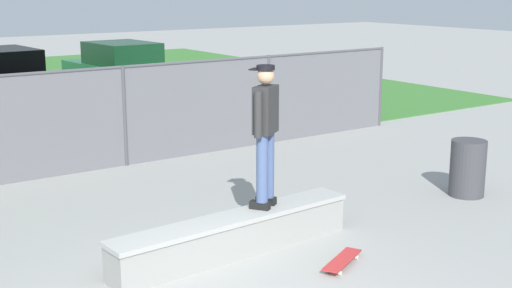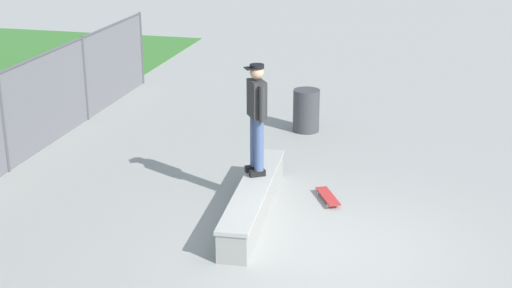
# 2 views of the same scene
# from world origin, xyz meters

# --- Properties ---
(concrete_ledge) EXTENTS (3.48, 0.70, 0.50)m
(concrete_ledge) POSITION_xyz_m (0.89, 1.37, 0.25)
(concrete_ledge) COLOR #999993
(concrete_ledge) RESTS_ON ground
(skateboarder) EXTENTS (0.52, 0.42, 1.84)m
(skateboarder) POSITION_xyz_m (1.41, 1.45, 1.53)
(skateboarder) COLOR black
(skateboarder) RESTS_ON concrete_ledge
(skateboard) EXTENTS (0.81, 0.54, 0.09)m
(skateboard) POSITION_xyz_m (1.74, 0.30, 0.07)
(skateboard) COLOR red
(skateboard) RESTS_ON ground
(chainlink_fence) EXTENTS (16.48, 0.07, 1.87)m
(chainlink_fence) POSITION_xyz_m (0.00, 6.22, 1.02)
(chainlink_fence) COLOR #4C4C51
(chainlink_fence) RESTS_ON ground
(car_black) EXTENTS (2.24, 4.31, 1.66)m
(car_black) POSITION_xyz_m (1.38, 13.45, 0.84)
(car_black) COLOR black
(car_black) RESTS_ON ground
(car_green) EXTENTS (2.24, 4.31, 1.66)m
(car_green) POSITION_xyz_m (4.86, 13.50, 0.84)
(car_green) COLOR #1E6638
(car_green) RESTS_ON ground
(trash_bin) EXTENTS (0.56, 0.56, 0.91)m
(trash_bin) POSITION_xyz_m (5.31, 1.33, 0.45)
(trash_bin) COLOR #3F3F44
(trash_bin) RESTS_ON ground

